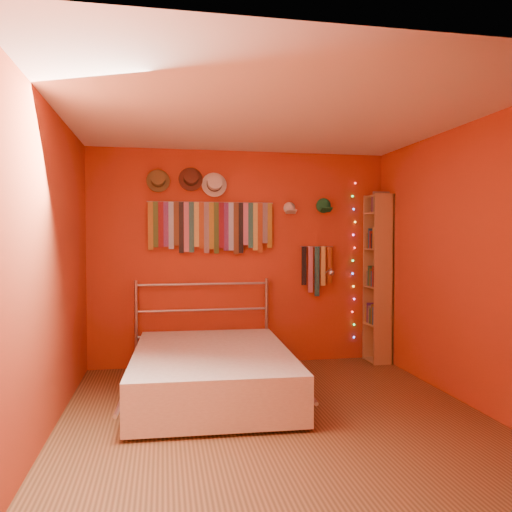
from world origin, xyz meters
TOP-DOWN VIEW (x-y plane):
  - ground at (0.00, 0.00)m, footprint 3.50×3.50m
  - back_wall at (0.00, 1.75)m, footprint 3.50×0.02m
  - right_wall at (1.75, 0.00)m, footprint 0.02×3.50m
  - left_wall at (-1.75, 0.00)m, footprint 0.02×3.50m
  - ceiling at (0.00, 0.00)m, footprint 3.50×3.50m
  - tie_rack at (-0.35, 1.68)m, footprint 1.45×0.03m
  - small_tie_rack at (0.90, 1.69)m, footprint 0.40×0.03m
  - fedora_olive at (-0.95, 1.66)m, footprint 0.26×0.14m
  - fedora_brown at (-0.59, 1.66)m, footprint 0.27×0.15m
  - fedora_white at (-0.32, 1.65)m, footprint 0.29×0.16m
  - cap_white at (0.57, 1.70)m, footprint 0.16×0.20m
  - cap_green at (0.99, 1.70)m, footprint 0.18×0.22m
  - fairy_lights at (1.38, 1.71)m, footprint 0.06×0.02m
  - reading_lamp at (1.02, 1.52)m, footprint 0.07×0.30m
  - bookshelf at (1.66, 1.53)m, footprint 0.25×0.34m
  - bed at (-0.46, 0.59)m, footprint 1.61×2.12m

SIDE VIEW (x-z plane):
  - ground at x=0.00m, z-range 0.00..0.00m
  - bed at x=-0.46m, z-range -0.27..0.74m
  - bookshelf at x=1.66m, z-range 0.02..2.02m
  - reading_lamp at x=1.02m, z-range 1.04..1.12m
  - small_tie_rack at x=0.90m, z-range 0.84..1.44m
  - fairy_lights at x=1.38m, z-range 0.25..2.16m
  - back_wall at x=0.00m, z-range 0.00..2.50m
  - right_wall at x=1.75m, z-range 0.00..2.50m
  - left_wall at x=-1.75m, z-range 0.00..2.50m
  - tie_rack at x=-0.35m, z-range 1.33..1.93m
  - cap_white at x=0.57m, z-range 1.76..1.92m
  - cap_green at x=0.99m, z-range 1.78..1.96m
  - fedora_white at x=-0.32m, z-range 1.96..2.25m
  - fedora_olive at x=-0.95m, z-range 2.00..2.26m
  - fedora_brown at x=-0.59m, z-range 2.03..2.30m
  - ceiling at x=0.00m, z-range 2.49..2.51m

